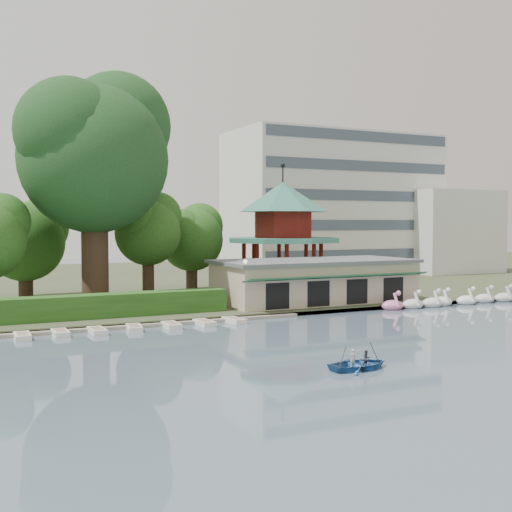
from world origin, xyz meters
TOP-DOWN VIEW (x-y plane):
  - ground_plane at (0.00, 0.00)m, footprint 220.00×220.00m
  - shore at (0.00, 52.00)m, footprint 220.00×70.00m
  - embankment at (0.00, 17.30)m, footprint 220.00×0.60m
  - dock at (-12.00, 17.20)m, footprint 34.00×1.60m
  - boathouse at (10.00, 21.97)m, footprint 18.60×9.39m
  - pavilion at (12.00, 32.00)m, footprint 12.40×12.40m
  - office_building at (32.67, 49.00)m, footprint 38.00×18.00m
  - hedge at (-15.00, 20.50)m, footprint 30.00×2.00m
  - lamp_post at (1.50, 19.00)m, footprint 0.36×0.36m
  - big_tree at (-8.82, 28.21)m, footprint 14.36×13.38m
  - small_trees at (-11.02, 32.59)m, footprint 39.48×17.09m
  - swan_boats at (23.23, 16.54)m, footprint 18.21×2.10m
  - moored_rowboats at (-13.93, 15.78)m, footprint 27.46×2.77m
  - rowboat_with_passengers at (-1.31, -1.39)m, footprint 4.95×3.61m

SIDE VIEW (x-z plane):
  - ground_plane at x=0.00m, z-range 0.00..0.00m
  - dock at x=-12.00m, z-range 0.00..0.24m
  - embankment at x=0.00m, z-range 0.00..0.30m
  - moored_rowboats at x=-13.93m, z-range 0.00..0.36m
  - shore at x=0.00m, z-range 0.00..0.40m
  - swan_boats at x=23.23m, z-range -0.56..1.35m
  - rowboat_with_passengers at x=-1.31m, z-range -0.50..1.51m
  - hedge at x=-15.00m, z-range 0.40..2.20m
  - boathouse at x=10.00m, z-range 0.42..4.32m
  - lamp_post at x=1.50m, z-range 1.20..5.48m
  - small_trees at x=-11.02m, z-range 1.21..11.61m
  - pavilion at x=12.00m, z-range 0.73..14.23m
  - office_building at x=32.67m, z-range -0.27..19.73m
  - big_tree at x=-8.82m, z-range 3.82..24.97m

